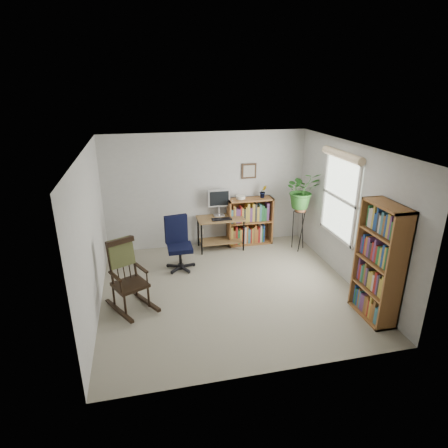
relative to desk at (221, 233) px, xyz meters
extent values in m
cube|color=gray|center=(-0.22, -1.70, -0.34)|extent=(4.20, 4.00, 0.00)
cube|color=white|center=(-0.22, -1.70, 2.06)|extent=(4.20, 4.00, 0.00)
cube|color=#B3B2AE|center=(-0.22, 0.30, 0.86)|extent=(4.20, 0.00, 2.40)
cube|color=#B3B2AE|center=(-0.22, -3.70, 0.86)|extent=(4.20, 0.00, 2.40)
cube|color=#B3B2AE|center=(-2.32, -1.70, 0.86)|extent=(0.00, 4.00, 2.40)
cube|color=#B3B2AE|center=(1.88, -1.70, 0.86)|extent=(0.00, 4.00, 2.40)
cube|color=black|center=(0.00, -0.12, 0.36)|extent=(0.40, 0.15, 0.02)
imported|color=#275E21|center=(1.58, -0.41, 1.31)|extent=(1.69, 1.88, 1.46)
imported|color=#275E21|center=(0.95, 0.13, 0.73)|extent=(0.13, 0.24, 0.11)
camera|label=1|loc=(-1.54, -7.09, 2.97)|focal=30.00mm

